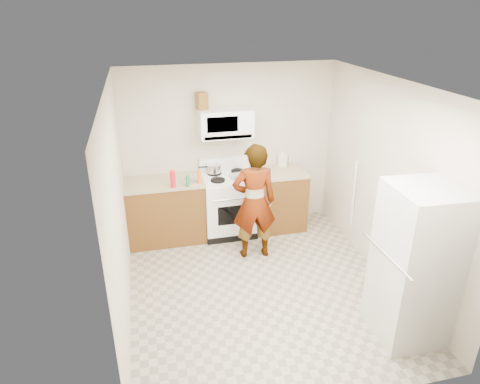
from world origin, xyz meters
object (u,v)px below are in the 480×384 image
object	(u,v)px
gas_range	(228,203)
microwave	(226,123)
person	(254,202)
saucepan	(214,169)
kettle	(283,160)
fridge	(417,265)

from	to	relation	value
gas_range	microwave	size ratio (longest dim) A/B	1.49
person	saucepan	xyz separation A→B (m)	(-0.39, 0.87, 0.19)
microwave	gas_range	bearing A→B (deg)	-90.00
microwave	person	distance (m)	1.24
microwave	kettle	world-z (taller)	microwave
fridge	gas_range	bearing A→B (deg)	120.99
gas_range	fridge	bearing A→B (deg)	-61.51
gas_range	kettle	size ratio (longest dim) A/B	5.86
kettle	gas_range	bearing A→B (deg)	-168.52
gas_range	fridge	size ratio (longest dim) A/B	0.66
gas_range	saucepan	size ratio (longest dim) A/B	5.38
person	kettle	size ratio (longest dim) A/B	8.48
kettle	saucepan	bearing A→B (deg)	-178.30
microwave	saucepan	distance (m)	0.71
kettle	person	bearing A→B (deg)	-129.39
person	microwave	bearing A→B (deg)	-72.67
gas_range	saucepan	xyz separation A→B (m)	(-0.18, 0.15, 0.53)
microwave	person	world-z (taller)	microwave
microwave	person	size ratio (longest dim) A/B	0.46
person	fridge	xyz separation A→B (m)	(1.20, -1.87, 0.03)
gas_range	person	world-z (taller)	person
person	saucepan	distance (m)	0.98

